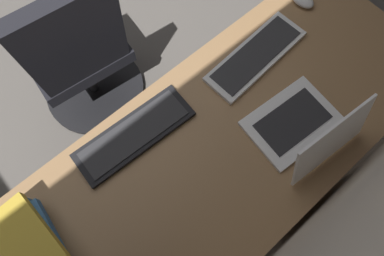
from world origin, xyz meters
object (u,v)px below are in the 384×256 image
object	(u,v)px
laptop_leftmost	(307,129)
book_stack_near	(23,255)
keyboard_main	(134,134)
keyboard_spare	(256,56)
drawer_pedestal	(239,160)
office_chair	(80,59)

from	to	relation	value
laptop_leftmost	book_stack_near	world-z (taller)	laptop_leftmost
book_stack_near	laptop_leftmost	bearing A→B (deg)	162.89
keyboard_main	keyboard_spare	size ratio (longest dim) A/B	1.00
drawer_pedestal	book_stack_near	distance (m)	0.91
book_stack_near	drawer_pedestal	bearing A→B (deg)	169.07
book_stack_near	office_chair	xyz separation A→B (m)	(-0.54, -0.67, -0.33)
office_chair	book_stack_near	bearing A→B (deg)	51.30
laptop_leftmost	book_stack_near	size ratio (longest dim) A/B	1.11
book_stack_near	keyboard_main	bearing A→B (deg)	-168.19
laptop_leftmost	keyboard_spare	size ratio (longest dim) A/B	0.76
keyboard_spare	drawer_pedestal	bearing A→B (deg)	43.40
keyboard_spare	book_stack_near	bearing A→B (deg)	2.68
laptop_leftmost	keyboard_main	size ratio (longest dim) A/B	0.76
keyboard_main	keyboard_spare	bearing A→B (deg)	174.44
drawer_pedestal	laptop_leftmost	world-z (taller)	laptop_leftmost
drawer_pedestal	office_chair	distance (m)	0.87
keyboard_spare	office_chair	size ratio (longest dim) A/B	0.44
keyboard_spare	keyboard_main	bearing A→B (deg)	-5.56
office_chair	drawer_pedestal	bearing A→B (deg)	106.74
keyboard_main	office_chair	size ratio (longest dim) A/B	0.44
laptop_leftmost	keyboard_spare	xyz separation A→B (m)	(-0.10, -0.32, -0.04)
drawer_pedestal	keyboard_main	distance (m)	0.56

